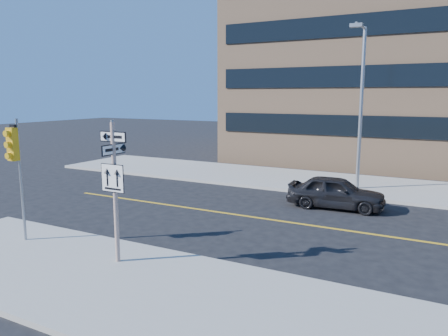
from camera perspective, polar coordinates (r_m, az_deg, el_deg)
The scene contains 6 objects.
ground at distance 15.12m, azimuth -7.23°, elevation -9.41°, with size 120.00×120.00×0.00m, color black.
sign_pole at distance 12.60m, azimuth -14.11°, elevation -1.98°, with size 0.92×0.92×4.06m.
traffic_signal at distance 15.38m, azimuth -25.68°, elevation 1.64°, with size 0.32×0.45×4.00m.
parked_car_a at distance 19.62m, azimuth 14.41°, elevation -3.08°, with size 4.15×1.67×1.41m, color black.
streetlight_a at distance 22.78m, azimuth 17.41°, elevation 8.77°, with size 0.55×2.25×8.00m.
building_brick at distance 37.38m, azimuth 18.98°, elevation 15.35°, with size 18.00×18.00×18.00m, color tan.
Camera 1 is at (8.37, -11.60, 4.89)m, focal length 35.00 mm.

